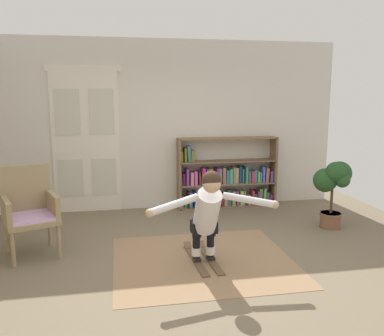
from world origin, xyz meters
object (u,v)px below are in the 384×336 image
(skis_pair, at_px, (202,258))
(person_skier, at_px, (208,210))
(bookshelf, at_px, (225,180))
(potted_plant, at_px, (333,183))
(wicker_chair, at_px, (29,209))

(skis_pair, xyz_separation_m, person_skier, (0.01, -0.21, 0.66))
(bookshelf, bearing_deg, person_skier, -109.69)
(bookshelf, bearing_deg, potted_plant, -48.27)
(skis_pair, relative_size, person_skier, 0.65)
(wicker_chair, height_order, skis_pair, wicker_chair)
(potted_plant, distance_m, person_skier, 2.41)
(bookshelf, relative_size, wicker_chair, 1.61)
(bookshelf, bearing_deg, wicker_chair, -150.56)
(wicker_chair, xyz_separation_m, potted_plant, (4.24, 0.25, 0.10))
(bookshelf, height_order, potted_plant, bookshelf)
(bookshelf, height_order, skis_pair, bookshelf)
(bookshelf, distance_m, potted_plant, 1.92)
(skis_pair, height_order, person_skier, person_skier)
(wicker_chair, distance_m, skis_pair, 2.22)
(bookshelf, xyz_separation_m, person_skier, (-0.89, -2.49, 0.21))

